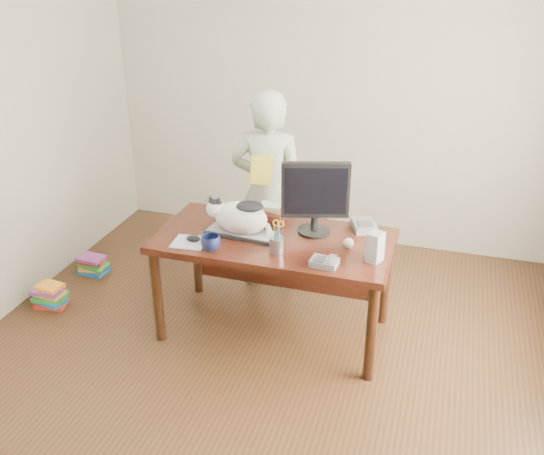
{
  "coord_description": "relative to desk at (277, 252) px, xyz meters",
  "views": [
    {
      "loc": [
        1.06,
        -2.91,
        2.59
      ],
      "look_at": [
        0.0,
        0.55,
        0.85
      ],
      "focal_mm": 40.0,
      "sensor_mm": 36.0,
      "label": 1
    }
  ],
  "objects": [
    {
      "name": "room",
      "position": [
        0.0,
        -0.68,
        0.75
      ],
      "size": [
        4.5,
        4.5,
        4.5
      ],
      "color": "black",
      "rests_on": "ground"
    },
    {
      "name": "desk",
      "position": [
        0.0,
        0.0,
        0.0
      ],
      "size": [
        1.6,
        0.8,
        0.75
      ],
      "color": "black",
      "rests_on": "ground"
    },
    {
      "name": "keyboard",
      "position": [
        -0.23,
        -0.1,
        0.16
      ],
      "size": [
        0.5,
        0.23,
        0.03
      ],
      "rotation": [
        0.0,
        0.0,
        -0.09
      ],
      "color": "black",
      "rests_on": "desk"
    },
    {
      "name": "cat",
      "position": [
        -0.25,
        -0.1,
        0.29
      ],
      "size": [
        0.48,
        0.26,
        0.27
      ],
      "rotation": [
        0.0,
        0.0,
        -0.09
      ],
      "color": "white",
      "rests_on": "keyboard"
    },
    {
      "name": "monitor",
      "position": [
        0.24,
        0.06,
        0.44
      ],
      "size": [
        0.45,
        0.28,
        0.52
      ],
      "rotation": [
        0.0,
        0.0,
        0.28
      ],
      "color": "black",
      "rests_on": "desk"
    },
    {
      "name": "pen_cup",
      "position": [
        0.08,
        -0.27,
        0.21
      ],
      "size": [
        0.1,
        0.1,
        0.24
      ],
      "rotation": [
        0.0,
        0.0,
        -0.1
      ],
      "color": "gray",
      "rests_on": "desk"
    },
    {
      "name": "mousepad",
      "position": [
        -0.52,
        -0.31,
        0.15
      ],
      "size": [
        0.24,
        0.22,
        0.01
      ],
      "rotation": [
        0.0,
        0.0,
        0.09
      ],
      "color": "silver",
      "rests_on": "desk"
    },
    {
      "name": "mouse",
      "position": [
        -0.5,
        -0.29,
        0.17
      ],
      "size": [
        0.11,
        0.07,
        0.04
      ],
      "rotation": [
        0.0,
        0.0,
        0.09
      ],
      "color": "black",
      "rests_on": "mousepad"
    },
    {
      "name": "coffee_mug",
      "position": [
        -0.34,
        -0.37,
        0.2
      ],
      "size": [
        0.17,
        0.17,
        0.1
      ],
      "primitive_type": "imported",
      "rotation": [
        0.0,
        0.0,
        1.06
      ],
      "color": "black",
      "rests_on": "desk"
    },
    {
      "name": "phone",
      "position": [
        0.41,
        -0.36,
        0.17
      ],
      "size": [
        0.18,
        0.15,
        0.08
      ],
      "rotation": [
        0.0,
        0.0,
        -0.1
      ],
      "color": "#5C5B60",
      "rests_on": "desk"
    },
    {
      "name": "speaker",
      "position": [
        0.69,
        -0.21,
        0.25
      ],
      "size": [
        0.12,
        0.12,
        0.2
      ],
      "rotation": [
        0.0,
        0.0,
        -0.37
      ],
      "color": "gray",
      "rests_on": "desk"
    },
    {
      "name": "baseball",
      "position": [
        0.51,
        -0.08,
        0.18
      ],
      "size": [
        0.07,
        0.07,
        0.07
      ],
      "rotation": [
        0.0,
        0.0,
        0.38
      ],
      "color": "beige",
      "rests_on": "desk"
    },
    {
      "name": "book_stack",
      "position": [
        -0.12,
        0.25,
        0.19
      ],
      "size": [
        0.27,
        0.21,
        0.09
      ],
      "rotation": [
        0.0,
        0.0,
        -0.15
      ],
      "color": "#471319",
      "rests_on": "desk"
    },
    {
      "name": "calculator",
      "position": [
        0.56,
        0.23,
        0.18
      ],
      "size": [
        0.22,
        0.24,
        0.06
      ],
      "rotation": [
        0.0,
        0.0,
        0.39
      ],
      "color": "#5C5B60",
      "rests_on": "desk"
    },
    {
      "name": "person",
      "position": [
        -0.24,
        0.55,
        0.21
      ],
      "size": [
        0.62,
        0.43,
        1.61
      ],
      "primitive_type": "imported",
      "rotation": [
        0.0,
        0.0,
        3.22
      ],
      "color": "silver",
      "rests_on": "ground"
    },
    {
      "name": "held_book",
      "position": [
        -0.24,
        0.38,
        0.45
      ],
      "size": [
        0.16,
        0.1,
        0.21
      ],
      "rotation": [
        0.0,
        0.0,
        0.07
      ],
      "color": "yellow",
      "rests_on": "person"
    },
    {
      "name": "book_pile_a",
      "position": [
        -1.75,
        -0.28,
        -0.51
      ],
      "size": [
        0.27,
        0.22,
        0.18
      ],
      "color": "#B12519",
      "rests_on": "ground"
    },
    {
      "name": "book_pile_b",
      "position": [
        -1.72,
        0.27,
        -0.53
      ],
      "size": [
        0.26,
        0.2,
        0.15
      ],
      "color": "#17558F",
      "rests_on": "ground"
    }
  ]
}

